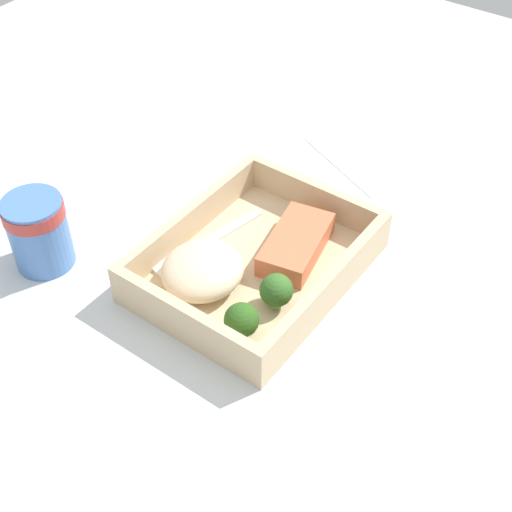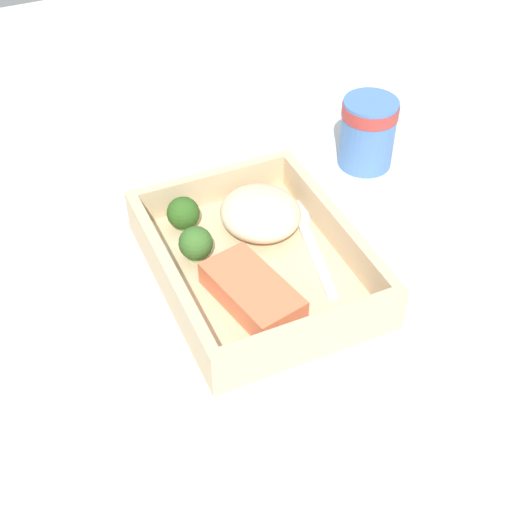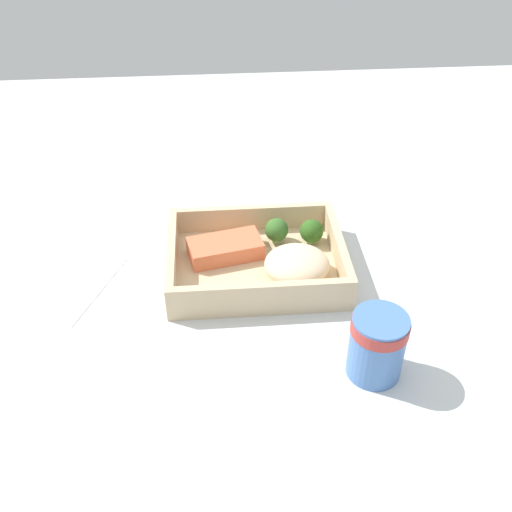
# 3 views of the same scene
# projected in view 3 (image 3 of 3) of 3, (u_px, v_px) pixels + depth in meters

# --- Properties ---
(ground_plane) EXTENTS (1.60, 1.60, 0.02)m
(ground_plane) POSITION_uv_depth(u_px,v_px,m) (256.00, 275.00, 0.91)
(ground_plane) COLOR silver
(takeout_tray) EXTENTS (0.26, 0.20, 0.01)m
(takeout_tray) POSITION_uv_depth(u_px,v_px,m) (256.00, 267.00, 0.90)
(takeout_tray) COLOR #CFB48B
(takeout_tray) RESTS_ON ground_plane
(tray_rim) EXTENTS (0.26, 0.20, 0.04)m
(tray_rim) POSITION_uv_depth(u_px,v_px,m) (256.00, 253.00, 0.89)
(tray_rim) COLOR #CFB48B
(tray_rim) RESTS_ON takeout_tray
(salmon_fillet) EXTENTS (0.12, 0.08, 0.03)m
(salmon_fillet) POSITION_uv_depth(u_px,v_px,m) (225.00, 248.00, 0.91)
(salmon_fillet) COLOR #E06E48
(salmon_fillet) RESTS_ON takeout_tray
(mashed_potatoes) EXTENTS (0.10, 0.09, 0.04)m
(mashed_potatoes) POSITION_uv_depth(u_px,v_px,m) (297.00, 264.00, 0.87)
(mashed_potatoes) COLOR beige
(mashed_potatoes) RESTS_ON takeout_tray
(broccoli_floret_1) EXTENTS (0.04, 0.04, 0.04)m
(broccoli_floret_1) POSITION_uv_depth(u_px,v_px,m) (312.00, 231.00, 0.93)
(broccoli_floret_1) COLOR #84A05D
(broccoli_floret_1) RESTS_ON takeout_tray
(broccoli_floret_2) EXTENTS (0.04, 0.04, 0.04)m
(broccoli_floret_2) POSITION_uv_depth(u_px,v_px,m) (277.00, 230.00, 0.93)
(broccoli_floret_2) COLOR #82A568
(broccoli_floret_2) RESTS_ON takeout_tray
(fork) EXTENTS (0.16, 0.05, 0.00)m
(fork) POSITION_uv_depth(u_px,v_px,m) (268.00, 293.00, 0.84)
(fork) COLOR white
(fork) RESTS_ON takeout_tray
(paper_cup) EXTENTS (0.07, 0.07, 0.09)m
(paper_cup) POSITION_uv_depth(u_px,v_px,m) (377.00, 343.00, 0.72)
(paper_cup) COLOR #4A75B8
(paper_cup) RESTS_ON ground_plane
(receipt_slip) EXTENTS (0.15, 0.18, 0.00)m
(receipt_slip) POSITION_uv_depth(u_px,v_px,m) (71.00, 284.00, 0.88)
(receipt_slip) COLOR white
(receipt_slip) RESTS_ON ground_plane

